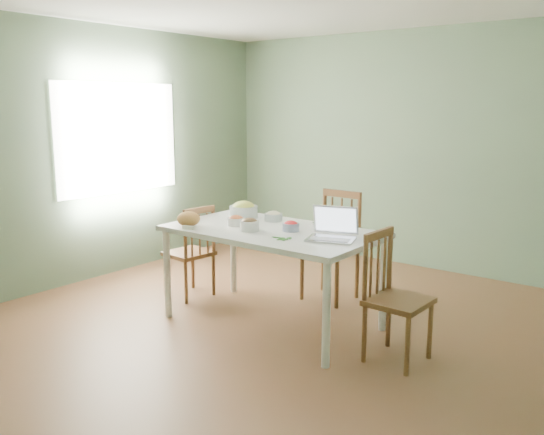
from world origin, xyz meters
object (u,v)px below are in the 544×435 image
Objects in this scene: chair_right at (399,298)px; laptop at (331,225)px; bread_boule at (189,219)px; chair_left at (189,251)px; chair_far at (330,247)px; bowl_squash at (244,210)px; dining_table at (272,277)px.

laptop reaches higher than chair_right.
laptop is (1.25, 0.31, 0.06)m from bread_boule.
chair_left is at bearing 89.54° from chair_right.
chair_far is 1.09× the size of chair_right.
bowl_squash is (-0.56, -0.62, 0.39)m from chair_far.
chair_far is at bearing 54.63° from chair_right.
chair_left is at bearing -165.72° from bowl_squash.
dining_table is 0.87m from bread_boule.
chair_far is 5.26× the size of bread_boule.
dining_table is at bearing -92.91° from chair_far.
dining_table is 1.10m from chair_left.
bowl_squash is 0.72× the size of laptop.
chair_right is at bearing -0.93° from dining_table.
chair_right is at bearing -37.13° from chair_far.
bread_boule is 1.28m from laptop.
chair_left is 2.28m from chair_right.
dining_table is at bearing 91.32° from chair_left.
chair_far reaches higher than chair_right.
chair_left is 0.76m from bowl_squash.
dining_table is 0.81m from laptop.
dining_table is 1.19m from chair_right.
bread_boule reaches higher than chair_right.
chair_left is 1.78m from laptop.
chair_far is at bearing 86.74° from dining_table.
laptop is at bearing -57.65° from chair_far.
bowl_squash is at bearing 147.72° from laptop.
bread_boule is at bearing 52.41° from chair_left.
bowl_squash is (-0.51, 0.23, 0.49)m from dining_table.
laptop reaches higher than chair_far.
bowl_squash reaches higher than dining_table.
bowl_squash reaches higher than chair_left.
chair_far is at bearing 47.86° from bowl_squash.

